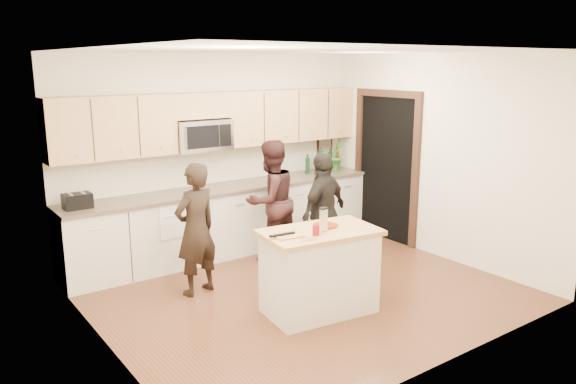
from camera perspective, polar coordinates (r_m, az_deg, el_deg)
floor at (r=6.59m, az=1.45°, el=-10.00°), size 4.50×4.50×0.00m
room_shell at (r=6.13m, az=1.55°, el=5.06°), size 4.52×4.02×2.71m
back_cabinetry at (r=7.77m, az=-6.11°, el=-2.79°), size 4.50×0.66×0.94m
upper_cabinetry at (r=7.66m, az=-6.69°, el=7.42°), size 4.50×0.33×0.75m
microwave at (r=7.49m, az=-8.81°, el=5.74°), size 0.76×0.41×0.40m
doorway at (r=8.35m, az=9.96°, el=3.03°), size 0.06×1.25×2.20m
framed_picture at (r=8.93m, az=3.73°, el=4.63°), size 0.30×0.03×0.38m
dish_towel at (r=7.11m, az=-12.06°, el=-1.75°), size 0.34×0.60×0.48m
island at (r=5.92m, az=3.20°, el=-8.02°), size 1.28×0.85×0.90m
red_plate at (r=5.91m, az=3.83°, el=-3.42°), size 0.26×0.26×0.02m
box_grater at (r=5.70m, az=3.63°, el=-2.71°), size 0.08×0.05×0.24m
drink_glass at (r=5.59m, az=2.85°, el=-3.90°), size 0.07×0.07×0.10m
cutting_board at (r=5.54m, az=0.11°, el=-4.51°), size 0.30×0.20×0.02m
tongs at (r=5.53m, az=-0.59°, el=-4.33°), size 0.28×0.07×0.02m
knife at (r=5.45m, az=2.17°, el=-4.67°), size 0.19×0.05×0.01m
toaster at (r=6.88m, az=-20.62°, el=-0.86°), size 0.31×0.22×0.18m
bottle_cluster at (r=8.64m, az=3.85°, el=3.25°), size 0.75×0.33×0.41m
orchid at (r=8.76m, az=4.87°, el=3.72°), size 0.33×0.32×0.46m
woman_left at (r=6.37m, az=-9.34°, el=-3.76°), size 0.62×0.48×1.51m
woman_center at (r=7.40m, az=-1.76°, el=-0.88°), size 0.85×0.70×1.60m
woman_right at (r=7.04m, az=3.64°, el=-2.02°), size 0.96×0.63×1.51m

